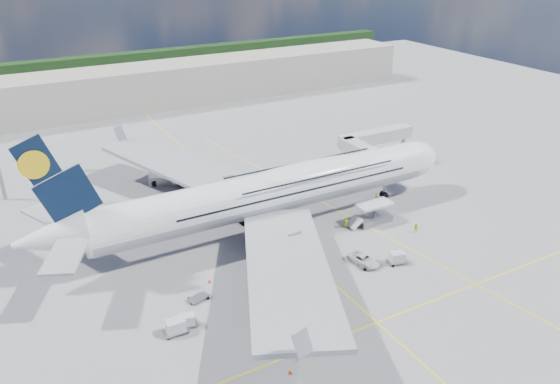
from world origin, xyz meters
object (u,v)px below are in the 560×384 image
dolly_nose_near (397,258)px  service_van (364,259)px  dolly_row_b (199,298)px  cone_wing_right_outer (290,372)px  crew_nose (376,197)px  cone_wing_left_outer (169,195)px  crew_wing (282,280)px  cone_wing_right_inner (209,281)px  cone_wing_left_inner (186,192)px  catering_truck_outer (167,174)px  crew_van (346,222)px  cargo_loader (373,216)px  dolly_row_a (187,320)px  airliner (272,191)px  cone_tail (57,270)px  cone_nose (390,196)px  catering_truck_inner (209,174)px  crew_tug (306,267)px  baggage_tug (291,273)px  crew_loader (416,228)px  jet_bridge (371,144)px  dolly_nose_far (370,264)px  dolly_row_c (311,277)px  dolly_back (176,326)px

dolly_nose_near → service_van: 5.22m
dolly_row_b → cone_wing_right_outer: 19.10m
crew_nose → cone_wing_left_outer: bearing=123.5°
crew_wing → dolly_row_b: bearing=100.3°
crew_nose → cone_wing_right_inner: (-38.34, -9.80, -0.71)m
cone_wing_left_inner → cone_wing_right_inner: 32.42m
catering_truck_outer → crew_van: size_ratio=4.25×
cone_wing_right_inner → service_van: bearing=-16.4°
cargo_loader → dolly_row_a: (-39.07, -11.51, -0.30)m
airliner → cone_tail: size_ratio=131.38×
airliner → cone_nose: bearing=-0.6°
dolly_row_b → crew_wing: crew_wing is taller
catering_truck_inner → cone_wing_right_outer: bearing=-124.0°
crew_nose → cone_nose: crew_nose is taller
service_van → cone_wing_right_inner: (-23.05, 6.77, -0.45)m
cone_wing_left_inner → crew_tug: bearing=-80.3°
dolly_row_b → cone_wing_left_inner: bearing=54.2°
cone_nose → dolly_row_a: bearing=-159.3°
dolly_row_b → cone_wing_right_inner: 4.34m
baggage_tug → cone_wing_left_inner: bearing=109.2°
cone_nose → cone_wing_right_inner: 43.54m
catering_truck_outer → cone_tail: (-25.27, -23.83, -1.83)m
cone_wing_right_inner → cone_wing_right_outer: (1.16, -21.84, -0.00)m
service_van → crew_van: (4.42, 11.16, 0.23)m
cargo_loader → crew_loader: size_ratio=4.60×
service_van → cone_wing_left_outer: size_ratio=8.49×
service_van → crew_loader: crew_loader is taller
service_van → dolly_row_b: bearing=159.1°
airliner → baggage_tug: size_ratio=23.21×
jet_bridge → dolly_nose_far: size_ratio=4.98×
dolly_row_a → cone_wing_right_outer: bearing=-48.3°
airliner → dolly_row_c: 18.50m
cargo_loader → dolly_nose_far: size_ratio=2.26×
crew_nose → crew_wing: bearing=-176.6°
dolly_nose_far → airliner: bearing=124.5°
jet_bridge → crew_nose: (-7.41, -11.84, -5.85)m
dolly_row_b → crew_van: crew_van is taller
baggage_tug → cone_wing_right_inner: (-11.08, 4.71, -0.58)m
cone_nose → dolly_nose_near: bearing=-126.6°
dolly_back → catering_truck_outer: (14.11, 46.18, 1.01)m
cargo_loader → cone_tail: cargo_loader is taller
cone_wing_right_outer → cone_wing_left_inner: bearing=82.9°
dolly_row_c → baggage_tug: bearing=145.5°
dolly_row_c → crew_nose: bearing=32.3°
airliner → cone_wing_right_outer: bearing=-114.8°
cone_wing_right_outer → dolly_row_b: bearing=102.4°
crew_van → cone_nose: bearing=-109.2°
dolly_row_b → dolly_nose_far: bearing=-28.6°
jet_bridge → crew_nose: jet_bridge is taller
cone_nose → cone_tail: size_ratio=0.81×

